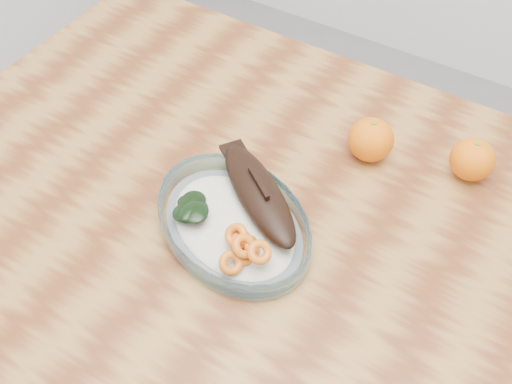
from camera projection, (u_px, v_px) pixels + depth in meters
The scene contains 4 objects.
dining_table at pixel (285, 274), 0.95m from camera, with size 1.20×0.80×0.75m.
plated_meal at pixel (234, 220), 0.87m from camera, with size 0.61×0.61×0.07m.
orange_left at pixel (371, 140), 0.95m from camera, with size 0.07×0.07×0.07m, color #FF6105.
orange_right at pixel (472, 159), 0.93m from camera, with size 0.07×0.07×0.07m, color #FF6105.
Camera 1 is at (0.25, -0.48, 1.45)m, focal length 45.00 mm.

